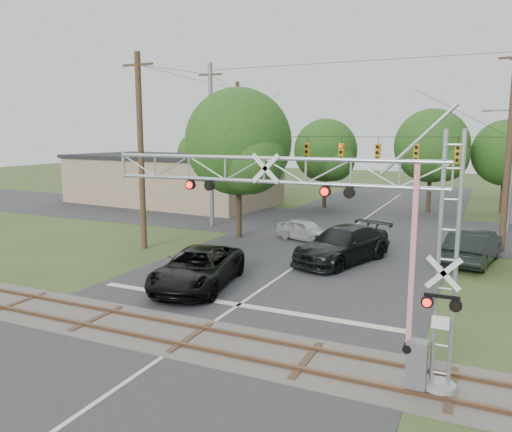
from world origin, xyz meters
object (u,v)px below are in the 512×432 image
at_px(streetlight, 510,163).
at_px(pickup_black, 198,268).
at_px(sedan_silver, 305,230).
at_px(traffic_signal_span, 355,149).
at_px(car_dark, 343,245).
at_px(commercial_building, 172,179).
at_px(crossing_gantry, 328,225).

bearing_deg(streetlight, pickup_black, -122.48).
height_order(sedan_silver, streetlight, streetlight).
relative_size(traffic_signal_span, sedan_silver, 4.96).
relative_size(car_dark, sedan_silver, 1.64).
relative_size(sedan_silver, commercial_building, 0.19).
height_order(car_dark, commercial_building, commercial_building).
xyz_separation_m(commercial_building, streetlight, (28.84, -2.19, 2.36)).
distance_m(pickup_black, sedan_silver, 11.15).
height_order(traffic_signal_span, commercial_building, traffic_signal_span).
xyz_separation_m(sedan_silver, streetlight, (11.49, 8.62, 4.02)).
height_order(traffic_signal_span, streetlight, traffic_signal_span).
relative_size(pickup_black, car_dark, 0.95).
bearing_deg(commercial_building, pickup_black, -48.26).
relative_size(crossing_gantry, car_dark, 1.63).
bearing_deg(pickup_black, streetlight, 47.17).
relative_size(pickup_black, sedan_silver, 1.56).
xyz_separation_m(traffic_signal_span, sedan_silver, (-2.53, -2.01, -5.04)).
bearing_deg(crossing_gantry, car_dark, 102.94).
bearing_deg(traffic_signal_span, car_dark, -80.80).
bearing_deg(sedan_silver, commercial_building, 78.32).
bearing_deg(crossing_gantry, streetlight, 78.31).
height_order(crossing_gantry, car_dark, crossing_gantry).
relative_size(pickup_black, commercial_building, 0.30).
bearing_deg(streetlight, commercial_building, 175.67).
bearing_deg(traffic_signal_span, pickup_black, -105.34).
xyz_separation_m(pickup_black, commercial_building, (-16.28, 21.91, 1.48)).
height_order(crossing_gantry, sedan_silver, crossing_gantry).
distance_m(commercial_building, streetlight, 29.02).
bearing_deg(sedan_silver, crossing_gantry, -138.59).
height_order(traffic_signal_span, car_dark, traffic_signal_span).
relative_size(crossing_gantry, traffic_signal_span, 0.54).
distance_m(crossing_gantry, streetlight, 25.50).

